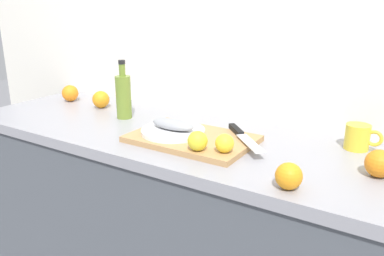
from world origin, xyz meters
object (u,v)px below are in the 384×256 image
object	(u,v)px
chef_knife	(241,134)
lemon_0	(198,141)
olive_oil_bottle	(123,96)
white_plate	(173,131)
cutting_board	(192,139)
orange_0	(379,163)
coffee_mug_0	(358,137)
fish_fillet	(173,124)

from	to	relation	value
chef_knife	lemon_0	size ratio (longest dim) A/B	3.47
olive_oil_bottle	white_plate	bearing A→B (deg)	-17.99
cutting_board	chef_knife	bearing A→B (deg)	29.21
white_plate	orange_0	size ratio (longest dim) A/B	2.89
white_plate	chef_knife	distance (m)	0.24
cutting_board	coffee_mug_0	distance (m)	0.56
coffee_mug_0	fish_fillet	bearing A→B (deg)	-157.65
cutting_board	lemon_0	bearing A→B (deg)	-50.43
white_plate	lemon_0	xyz separation A→B (m)	(0.17, -0.10, 0.02)
fish_fillet	olive_oil_bottle	xyz separation A→B (m)	(-0.33, 0.11, 0.04)
lemon_0	chef_knife	bearing A→B (deg)	72.53
white_plate	olive_oil_bottle	distance (m)	0.35
olive_oil_bottle	coffee_mug_0	size ratio (longest dim) A/B	2.04
cutting_board	white_plate	xyz separation A→B (m)	(-0.08, -0.01, 0.02)
chef_knife	white_plate	bearing A→B (deg)	-112.64
lemon_0	white_plate	bearing A→B (deg)	148.87
olive_oil_bottle	orange_0	bearing A→B (deg)	-3.64
fish_fillet	chef_knife	world-z (taller)	fish_fillet
coffee_mug_0	cutting_board	bearing A→B (deg)	-155.57
cutting_board	fish_fillet	distance (m)	0.09
chef_knife	lemon_0	xyz separation A→B (m)	(-0.06, -0.19, 0.02)
white_plate	coffee_mug_0	distance (m)	0.63
chef_knife	coffee_mug_0	distance (m)	0.39
lemon_0	orange_0	size ratio (longest dim) A/B	0.81
cutting_board	olive_oil_bottle	distance (m)	0.42
white_plate	olive_oil_bottle	size ratio (longest dim) A/B	0.94
cutting_board	fish_fillet	xyz separation A→B (m)	(-0.08, -0.01, 0.04)
white_plate	olive_oil_bottle	world-z (taller)	olive_oil_bottle
fish_fillet	lemon_0	size ratio (longest dim) A/B	2.67
cutting_board	coffee_mug_0	xyz separation A→B (m)	(0.51, 0.23, 0.03)
cutting_board	fish_fillet	world-z (taller)	fish_fillet
fish_fillet	olive_oil_bottle	distance (m)	0.35
white_plate	coffee_mug_0	xyz separation A→B (m)	(0.59, 0.24, 0.02)
cutting_board	white_plate	size ratio (longest dim) A/B	1.85
cutting_board	coffee_mug_0	world-z (taller)	coffee_mug_0
orange_0	olive_oil_bottle	bearing A→B (deg)	176.36
coffee_mug_0	lemon_0	bearing A→B (deg)	-141.01
olive_oil_bottle	orange_0	size ratio (longest dim) A/B	3.08
white_plate	fish_fillet	bearing A→B (deg)	0.00
cutting_board	orange_0	bearing A→B (deg)	3.15
chef_knife	lemon_0	world-z (taller)	lemon_0
chef_knife	orange_0	world-z (taller)	orange_0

